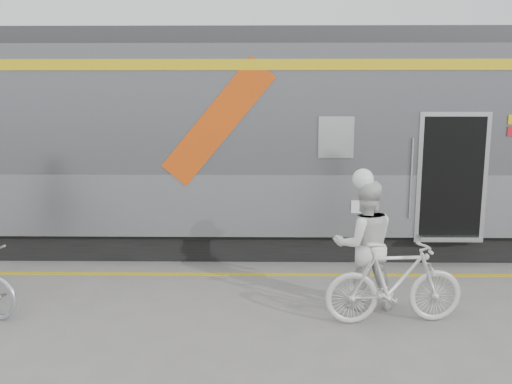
{
  "coord_description": "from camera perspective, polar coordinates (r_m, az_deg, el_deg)",
  "views": [
    {
      "loc": [
        0.77,
        -6.5,
        2.95
      ],
      "look_at": [
        0.65,
        1.6,
        1.5
      ],
      "focal_mm": 38.0,
      "sensor_mm": 36.0,
      "label": 1
    }
  ],
  "objects": [
    {
      "name": "woman",
      "position": [
        7.7,
        11.33,
        -5.46
      ],
      "size": [
        0.94,
        0.77,
        1.81
      ],
      "primitive_type": "imported",
      "rotation": [
        0.0,
        0.0,
        3.24
      ],
      "color": "silver",
      "rests_on": "ground"
    },
    {
      "name": "safety_strip",
      "position": [
        9.17,
        -4.08,
        -8.62
      ],
      "size": [
        24.0,
        0.12,
        0.01
      ],
      "primitive_type": "cube",
      "color": "gold",
      "rests_on": "ground"
    },
    {
      "name": "train",
      "position": [
        10.78,
        6.33,
        5.32
      ],
      "size": [
        24.0,
        3.17,
        4.1
      ],
      "color": "black",
      "rests_on": "ground"
    },
    {
      "name": "ground",
      "position": [
        7.17,
        -5.57,
        -14.17
      ],
      "size": [
        90.0,
        90.0,
        0.0
      ],
      "primitive_type": "plane",
      "color": "slate",
      "rests_on": "ground"
    },
    {
      "name": "bicycle_right",
      "position": [
        7.36,
        14.34,
        -9.23
      ],
      "size": [
        1.86,
        0.69,
        1.1
      ],
      "primitive_type": "imported",
      "rotation": [
        0.0,
        0.0,
        1.67
      ],
      "color": "silver",
      "rests_on": "ground"
    },
    {
      "name": "helmet_woman",
      "position": [
        7.49,
        11.61,
        2.29
      ],
      "size": [
        0.29,
        0.29,
        0.29
      ],
      "primitive_type": "sphere",
      "color": "white",
      "rests_on": "woman"
    }
  ]
}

